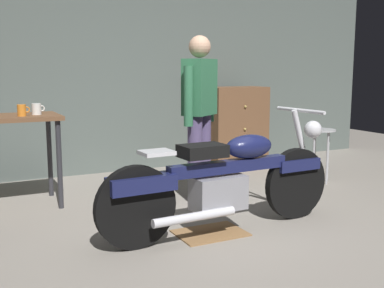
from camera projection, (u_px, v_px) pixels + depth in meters
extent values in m
plane|color=gray|center=(231.00, 234.00, 3.90)|extent=(12.00, 12.00, 0.00)
cube|color=#56605B|center=(120.00, 53.00, 6.13)|extent=(8.00, 0.12, 3.10)
cylinder|color=#2D2D33|center=(59.00, 165.00, 4.56)|extent=(0.05, 0.05, 0.86)
cylinder|color=#2D2D33|center=(50.00, 156.00, 5.02)|extent=(0.05, 0.05, 0.86)
cylinder|color=black|center=(296.00, 183.00, 4.28)|extent=(0.64, 0.10, 0.64)
cylinder|color=black|center=(136.00, 207.00, 3.54)|extent=(0.64, 0.10, 0.64)
cube|color=#191E4C|center=(296.00, 164.00, 4.25)|extent=(0.45, 0.16, 0.10)
cube|color=#191E4C|center=(142.00, 184.00, 3.53)|extent=(0.53, 0.20, 0.12)
cube|color=gray|center=(218.00, 193.00, 3.88)|extent=(0.45, 0.26, 0.28)
cube|color=#191E4C|center=(229.00, 166.00, 3.89)|extent=(1.10, 0.15, 0.10)
ellipsoid|color=#191E4C|center=(249.00, 146.00, 3.97)|extent=(0.45, 0.24, 0.20)
cube|color=black|center=(203.00, 151.00, 3.75)|extent=(0.37, 0.25, 0.10)
cube|color=silver|center=(156.00, 153.00, 3.56)|extent=(0.25, 0.21, 0.03)
cylinder|color=silver|center=(302.00, 147.00, 4.25)|extent=(0.27, 0.06, 0.68)
cylinder|color=silver|center=(300.00, 110.00, 4.18)|extent=(0.06, 0.60, 0.03)
sphere|color=silver|center=(313.00, 129.00, 4.29)|extent=(0.16, 0.16, 0.16)
cylinder|color=silver|center=(195.00, 217.00, 3.63)|extent=(0.70, 0.10, 0.07)
cylinder|color=#584A75|center=(204.00, 156.00, 4.97)|extent=(0.15, 0.15, 0.88)
cylinder|color=#584A75|center=(195.00, 159.00, 4.79)|extent=(0.15, 0.15, 0.88)
cube|color=#33724C|center=(200.00, 87.00, 4.76)|extent=(0.44, 0.40, 0.56)
cylinder|color=#33724C|center=(210.00, 94.00, 4.99)|extent=(0.09, 0.09, 0.58)
cylinder|color=#33724C|center=(188.00, 96.00, 4.57)|extent=(0.09, 0.09, 0.58)
sphere|color=tan|center=(200.00, 47.00, 4.70)|extent=(0.22, 0.22, 0.22)
cylinder|color=#B2B2B7|center=(322.00, 130.00, 5.57)|extent=(0.32, 0.32, 0.02)
cylinder|color=#B2B2B7|center=(328.00, 156.00, 5.67)|extent=(0.02, 0.02, 0.62)
cylinder|color=#B2B2B7|center=(315.00, 155.00, 5.72)|extent=(0.02, 0.02, 0.62)
cylinder|color=#B2B2B7|center=(314.00, 158.00, 5.58)|extent=(0.02, 0.02, 0.62)
cylinder|color=#B2B2B7|center=(327.00, 158.00, 5.53)|extent=(0.02, 0.02, 0.62)
cube|color=brown|center=(236.00, 127.00, 6.49)|extent=(0.80, 0.44, 1.10)
sphere|color=tan|center=(245.00, 107.00, 6.24)|extent=(0.04, 0.04, 0.04)
sphere|color=tan|center=(245.00, 129.00, 6.29)|extent=(0.04, 0.04, 0.04)
sphere|color=tan|center=(245.00, 151.00, 6.33)|extent=(0.04, 0.04, 0.04)
cube|color=olive|center=(210.00, 233.00, 3.90)|extent=(0.56, 0.40, 0.01)
cylinder|color=white|center=(36.00, 109.00, 4.62)|extent=(0.09, 0.09, 0.11)
torus|color=white|center=(42.00, 108.00, 4.64)|extent=(0.06, 0.01, 0.06)
cylinder|color=orange|center=(22.00, 110.00, 4.47)|extent=(0.08, 0.08, 0.11)
torus|color=orange|center=(27.00, 110.00, 4.49)|extent=(0.06, 0.01, 0.06)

